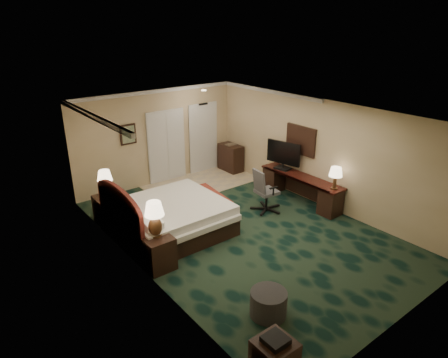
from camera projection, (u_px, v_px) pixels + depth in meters
floor at (242, 231)px, 9.07m from camera, size 5.00×7.50×0.00m
ceiling at (245, 113)px, 8.06m from camera, size 5.00×7.50×0.00m
wall_back at (158, 137)px, 11.31m from camera, size 5.00×0.00×2.70m
wall_front at (411, 249)px, 5.82m from camera, size 5.00×0.00×2.70m
wall_left at (137, 207)px, 7.14m from camera, size 0.00×7.50×2.70m
wall_right at (319, 153)px, 9.99m from camera, size 0.00×7.50×2.70m
crown_molding at (245, 116)px, 8.08m from camera, size 5.00×7.50×0.10m
tile_patch at (202, 183)px, 11.70m from camera, size 3.20×1.70×0.01m
headboard at (120, 218)px, 8.14m from camera, size 0.12×2.00×1.40m
entry_door at (203, 138)px, 12.28m from camera, size 1.02×0.06×2.18m
closet_doors at (167, 146)px, 11.53m from camera, size 1.20×0.06×2.10m
wall_art at (128, 134)px, 10.67m from camera, size 0.45×0.06×0.55m
wall_mirror at (301, 140)px, 10.33m from camera, size 0.05×0.95×0.75m
bed at (172, 218)px, 8.87m from camera, size 2.23×2.07×0.71m
nightstand_near at (157, 252)px, 7.62m from camera, size 0.53×0.61×0.66m
nightstand_far at (108, 209)px, 9.34m from camera, size 0.52×0.59×0.64m
lamp_near at (155, 219)px, 7.40m from camera, size 0.44×0.44×0.70m
lamp_far at (105, 184)px, 9.12m from camera, size 0.37×0.37×0.65m
bed_bench at (211, 203)px, 9.90m from camera, size 0.64×1.43×0.47m
ottoman at (268, 303)px, 6.42m from camera, size 0.79×0.79×0.43m
side_table at (274, 358)px, 5.32m from camera, size 0.50×0.50×0.54m
desk at (300, 189)px, 10.40m from camera, size 0.53×2.44×0.70m
tv at (283, 156)px, 10.61m from camera, size 0.30×0.98×0.77m
desk_lamp at (335, 178)px, 9.40m from camera, size 0.36×0.36×0.56m
desk_chair at (267, 190)px, 9.83m from camera, size 0.72×0.69×1.11m
minibar at (231, 158)px, 12.52m from camera, size 0.44×0.79×0.84m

